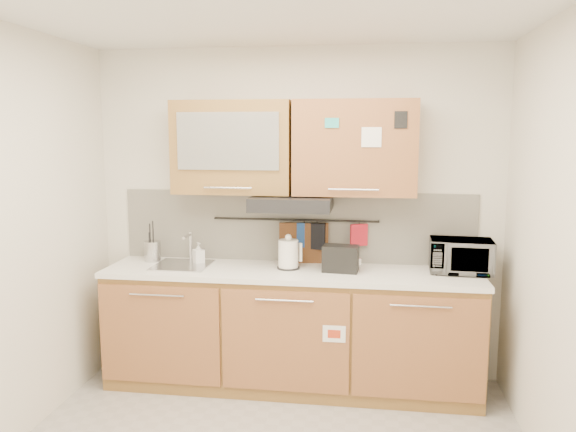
% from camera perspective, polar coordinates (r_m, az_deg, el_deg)
% --- Properties ---
extents(ceiling, '(3.20, 3.20, 0.00)m').
position_cam_1_polar(ceiling, '(3.01, -3.02, 21.09)').
color(ceiling, white).
rests_on(ceiling, wall_back).
extents(wall_back, '(3.20, 0.00, 3.20)m').
position_cam_1_polar(wall_back, '(4.46, 0.82, 0.20)').
color(wall_back, silver).
rests_on(wall_back, ground).
extents(base_cabinet, '(2.80, 0.64, 0.88)m').
position_cam_1_polar(base_cabinet, '(4.39, 0.27, -12.01)').
color(base_cabinet, olive).
rests_on(base_cabinet, floor).
extents(countertop, '(2.82, 0.62, 0.04)m').
position_cam_1_polar(countertop, '(4.24, 0.27, -5.75)').
color(countertop, white).
rests_on(countertop, base_cabinet).
extents(backsplash, '(2.80, 0.02, 0.56)m').
position_cam_1_polar(backsplash, '(4.47, 0.80, -1.09)').
color(backsplash, silver).
rests_on(backsplash, countertop).
extents(upper_cabinets, '(1.82, 0.37, 0.70)m').
position_cam_1_polar(upper_cabinets, '(4.24, 0.46, 6.97)').
color(upper_cabinets, olive).
rests_on(upper_cabinets, wall_back).
extents(range_hood, '(0.60, 0.46, 0.10)m').
position_cam_1_polar(range_hood, '(4.20, 0.39, 1.34)').
color(range_hood, black).
rests_on(range_hood, upper_cabinets).
extents(sink, '(0.42, 0.40, 0.26)m').
position_cam_1_polar(sink, '(4.44, -10.64, -4.91)').
color(sink, silver).
rests_on(sink, countertop).
extents(utensil_rail, '(1.30, 0.02, 0.02)m').
position_cam_1_polar(utensil_rail, '(4.42, 0.74, -0.40)').
color(utensil_rail, black).
rests_on(utensil_rail, backsplash).
extents(utensil_crock, '(0.16, 0.16, 0.32)m').
position_cam_1_polar(utensil_crock, '(4.63, -13.59, -3.46)').
color(utensil_crock, '#AAAAAF').
rests_on(utensil_crock, countertop).
extents(kettle, '(0.20, 0.20, 0.27)m').
position_cam_1_polar(kettle, '(4.25, 0.05, -3.97)').
color(kettle, white).
rests_on(kettle, countertop).
extents(toaster, '(0.27, 0.18, 0.20)m').
position_cam_1_polar(toaster, '(4.18, 5.37, -4.30)').
color(toaster, black).
rests_on(toaster, countertop).
extents(microwave, '(0.46, 0.33, 0.25)m').
position_cam_1_polar(microwave, '(4.32, 17.15, -3.91)').
color(microwave, '#999999').
rests_on(microwave, countertop).
extents(soap_bottle, '(0.11, 0.11, 0.17)m').
position_cam_1_polar(soap_bottle, '(4.47, -9.08, -3.75)').
color(soap_bottle, '#999999').
rests_on(soap_bottle, countertop).
extents(cutting_board, '(0.39, 0.06, 0.48)m').
position_cam_1_polar(cutting_board, '(4.45, 1.60, -3.74)').
color(cutting_board, brown).
rests_on(cutting_board, utensil_rail).
extents(oven_mitt, '(0.12, 0.05, 0.19)m').
position_cam_1_polar(oven_mitt, '(4.42, 1.64, -1.95)').
color(oven_mitt, '#214A9B').
rests_on(oven_mitt, utensil_rail).
extents(dark_pouch, '(0.14, 0.06, 0.21)m').
position_cam_1_polar(dark_pouch, '(4.41, 2.95, -2.07)').
color(dark_pouch, black).
rests_on(dark_pouch, utensil_rail).
extents(pot_holder, '(0.14, 0.07, 0.17)m').
position_cam_1_polar(pot_holder, '(4.39, 7.22, -1.93)').
color(pot_holder, '#B11726').
rests_on(pot_holder, utensil_rail).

